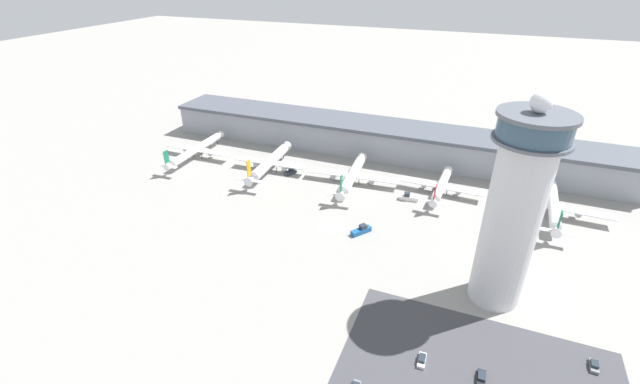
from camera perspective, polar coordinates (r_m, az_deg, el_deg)
ground_plane at (r=155.27m, az=1.60°, el=-4.57°), size 1000.00×1000.00×0.00m
terminal_building at (r=211.78m, az=8.26°, el=6.97°), size 220.02×25.00×15.43m
control_tower at (r=119.72m, az=24.47°, el=-2.08°), size 18.19×18.19×59.32m
parking_lot_surface at (r=113.83m, az=20.44°, el=-22.18°), size 64.00×40.00×0.01m
airplane_gate_alpha at (r=215.20m, az=-16.15°, el=5.49°), size 34.24×43.98×11.89m
airplane_gate_bravo at (r=194.11m, az=-6.71°, el=3.97°), size 33.76×41.64×13.96m
airplane_gate_charlie at (r=182.59m, az=4.34°, el=2.26°), size 40.25×40.47×13.08m
airplane_gate_delta at (r=180.49m, az=15.87°, el=0.80°), size 33.24×33.03×11.63m
airplane_gate_echo at (r=180.58m, az=28.69°, el=-1.70°), size 41.16×39.52×12.55m
service_truck_catering at (r=174.73m, az=11.70°, el=-0.72°), size 7.63×3.30×3.10m
service_truck_fuel at (r=192.52m, az=-3.96°, el=2.65°), size 4.79×6.23×2.42m
service_truck_baggage at (r=151.62m, az=5.54°, el=-5.12°), size 6.36×7.62×3.18m
car_silver_sedan at (r=112.77m, az=13.43°, el=-20.95°), size 1.89×4.61×1.49m
car_yellow_taxi at (r=126.86m, az=32.71°, el=-18.90°), size 1.96×4.20×1.55m
car_white_wagon at (r=113.27m, az=20.71°, el=-22.16°), size 1.94×4.61×1.40m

